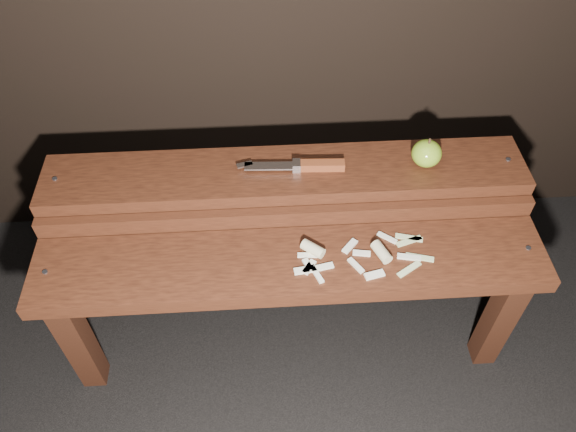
{
  "coord_description": "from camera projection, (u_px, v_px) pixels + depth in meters",
  "views": [
    {
      "loc": [
        -0.06,
        -0.83,
        1.46
      ],
      "look_at": [
        0.0,
        0.06,
        0.45
      ],
      "focal_mm": 35.0,
      "sensor_mm": 36.0,
      "label": 1
    }
  ],
  "objects": [
    {
      "name": "bench_front_tier",
      "position": [
        291.0,
        281.0,
        1.34
      ],
      "size": [
        1.2,
        0.2,
        0.42
      ],
      "color": "black",
      "rests_on": "ground"
    },
    {
      "name": "bench_rear_tier",
      "position": [
        285.0,
        195.0,
        1.44
      ],
      "size": [
        1.2,
        0.21,
        0.5
      ],
      "color": "black",
      "rests_on": "ground"
    },
    {
      "name": "apple",
      "position": [
        427.0,
        153.0,
        1.37
      ],
      "size": [
        0.07,
        0.07,
        0.08
      ],
      "color": "olive",
      "rests_on": "bench_rear_tier"
    },
    {
      "name": "ground",
      "position": [
        289.0,
        333.0,
        1.64
      ],
      "size": [
        60.0,
        60.0,
        0.0
      ],
      "primitive_type": "plane",
      "color": "black"
    },
    {
      "name": "knife",
      "position": [
        309.0,
        166.0,
        1.38
      ],
      "size": [
        0.27,
        0.04,
        0.02
      ],
      "color": "brown",
      "rests_on": "bench_rear_tier"
    },
    {
      "name": "apple_scraps",
      "position": [
        353.0,
        254.0,
        1.3
      ],
      "size": [
        0.33,
        0.14,
        0.03
      ],
      "color": "beige",
      "rests_on": "bench_front_tier"
    }
  ]
}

